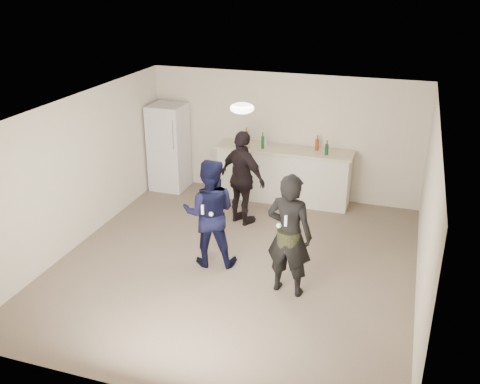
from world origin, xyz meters
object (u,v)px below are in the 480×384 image
(woman, at_px, (289,235))
(spectator, at_px, (243,178))
(shaker, at_px, (238,138))
(counter, at_px, (283,176))
(fridge, at_px, (169,147))
(man, at_px, (210,213))

(woman, relative_size, spectator, 1.05)
(shaker, bearing_deg, counter, -7.98)
(woman, bearing_deg, fridge, -35.42)
(woman, height_order, spectator, woman)
(shaker, relative_size, woman, 0.09)
(shaker, bearing_deg, man, -80.03)
(fridge, relative_size, spectator, 1.03)
(fridge, xyz_separation_m, shaker, (1.44, 0.21, 0.28))
(spectator, bearing_deg, woman, 149.77)
(spectator, bearing_deg, counter, -84.54)
(shaker, distance_m, woman, 3.83)
(counter, height_order, shaker, shaker)
(spectator, bearing_deg, fridge, -4.24)
(man, relative_size, woman, 0.95)
(man, distance_m, woman, 1.42)
(fridge, distance_m, woman, 4.55)
(counter, bearing_deg, man, -100.15)
(spectator, bearing_deg, shaker, -42.19)
(woman, xyz_separation_m, spectator, (-1.32, 1.97, -0.04))
(shaker, bearing_deg, spectator, -68.16)
(counter, bearing_deg, spectator, -110.51)
(counter, distance_m, woman, 3.33)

